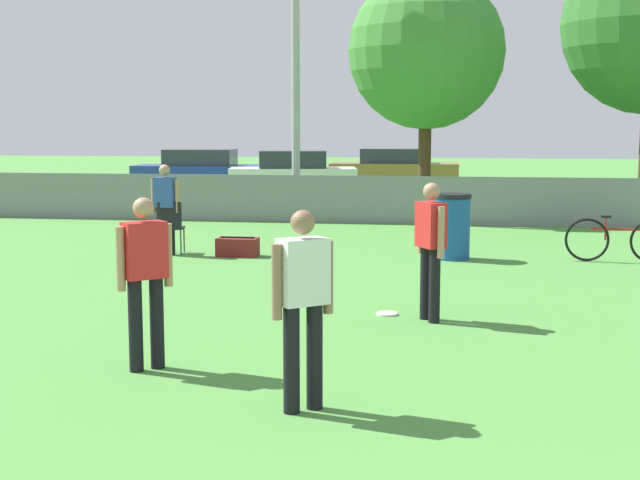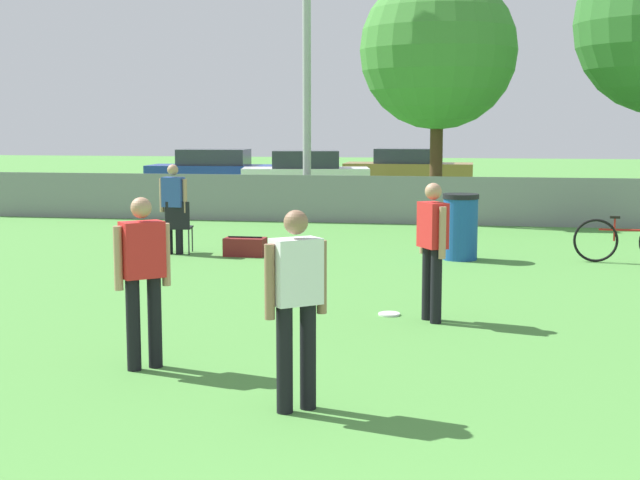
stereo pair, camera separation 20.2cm
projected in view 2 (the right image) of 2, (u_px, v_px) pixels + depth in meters
fence_backline at (476, 201)px, 20.11m from camera, size 24.60×0.07×1.21m
light_pole at (307, 21)px, 21.21m from camera, size 0.90×0.36×7.93m
tree_near_pole at (438, 51)px, 22.02m from camera, size 3.90×3.90×6.04m
player_defender_red at (432, 243)px, 10.20m from camera, size 0.38×0.47×1.61m
player_receiver_white at (296, 297)px, 6.97m from camera, size 0.44×0.41×1.61m
player_thrower_red at (143, 272)px, 8.19m from camera, size 0.43×0.42×1.61m
spectator_in_blue at (173, 203)px, 15.58m from camera, size 0.52×0.25×1.58m
frisbee_disc at (389, 314)px, 10.65m from camera, size 0.26×0.26×0.03m
folding_chair_sideline at (179, 223)px, 15.65m from camera, size 0.48×0.48×0.93m
bicycle_sideline at (629, 241)px, 14.61m from camera, size 1.76×0.44×0.77m
trash_bin at (460, 227)px, 14.99m from camera, size 0.61×0.61×1.11m
gear_bag_sideline at (245, 247)px, 15.45m from camera, size 0.70×0.39×0.34m
parked_car_blue at (214, 171)px, 30.49m from camera, size 4.55×1.95×1.44m
parked_car_white at (306, 175)px, 28.21m from camera, size 4.22×2.37×1.46m
parked_car_tan at (409, 169)px, 32.17m from camera, size 4.60×1.86×1.42m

